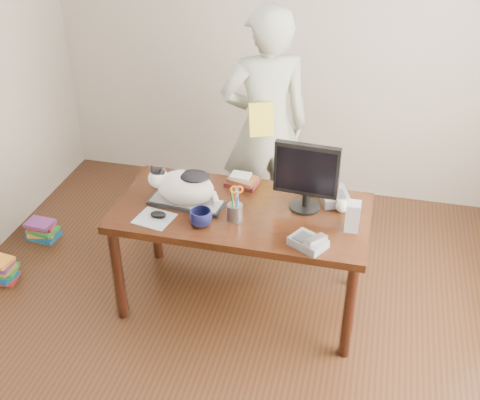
% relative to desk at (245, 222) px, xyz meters
% --- Properties ---
extents(room, '(4.50, 4.50, 4.50)m').
position_rel_desk_xyz_m(room, '(0.00, -0.68, 0.75)').
color(room, black).
rests_on(room, ground).
extents(desk, '(1.60, 0.80, 0.75)m').
position_rel_desk_xyz_m(desk, '(0.00, 0.00, 0.00)').
color(desk, black).
rests_on(desk, ground).
extents(keyboard, '(0.50, 0.23, 0.03)m').
position_rel_desk_xyz_m(keyboard, '(-0.36, -0.11, 0.16)').
color(keyboard, black).
rests_on(keyboard, desk).
extents(cat, '(0.48, 0.26, 0.27)m').
position_rel_desk_xyz_m(cat, '(-0.37, -0.11, 0.28)').
color(cat, white).
rests_on(cat, keyboard).
extents(monitor, '(0.40, 0.21, 0.45)m').
position_rel_desk_xyz_m(monitor, '(0.38, 0.02, 0.40)').
color(monitor, black).
rests_on(monitor, desk).
extents(pen_cup, '(0.12, 0.12, 0.24)m').
position_rel_desk_xyz_m(pen_cup, '(-0.01, -0.20, 0.22)').
color(pen_cup, gray).
rests_on(pen_cup, desk).
extents(mousepad, '(0.25, 0.24, 0.00)m').
position_rel_desk_xyz_m(mousepad, '(-0.50, -0.31, 0.15)').
color(mousepad, '#ABB1B7').
rests_on(mousepad, desk).
extents(mouse, '(0.11, 0.08, 0.04)m').
position_rel_desk_xyz_m(mouse, '(-0.48, -0.29, 0.17)').
color(mouse, black).
rests_on(mouse, mousepad).
extents(coffee_mug, '(0.19, 0.19, 0.11)m').
position_rel_desk_xyz_m(coffee_mug, '(-0.20, -0.31, 0.20)').
color(coffee_mug, black).
rests_on(coffee_mug, desk).
extents(phone, '(0.25, 0.23, 0.09)m').
position_rel_desk_xyz_m(phone, '(0.47, -0.37, 0.18)').
color(phone, slate).
rests_on(phone, desk).
extents(speaker, '(0.08, 0.09, 0.18)m').
position_rel_desk_xyz_m(speaker, '(0.69, -0.14, 0.24)').
color(speaker, '#A9A9AC').
rests_on(speaker, desk).
extents(baseball, '(0.08, 0.08, 0.08)m').
position_rel_desk_xyz_m(baseball, '(0.62, 0.04, 0.19)').
color(baseball, white).
rests_on(baseball, desk).
extents(book_stack, '(0.23, 0.19, 0.08)m').
position_rel_desk_xyz_m(book_stack, '(-0.07, 0.21, 0.18)').
color(book_stack, '#501516').
rests_on(book_stack, desk).
extents(calculator, '(0.23, 0.27, 0.07)m').
position_rel_desk_xyz_m(calculator, '(0.55, 0.17, 0.18)').
color(calculator, slate).
rests_on(calculator, desk).
extents(person, '(0.78, 0.66, 1.82)m').
position_rel_desk_xyz_m(person, '(-0.03, 0.81, 0.31)').
color(person, beige).
rests_on(person, ground).
extents(held_book, '(0.20, 0.16, 0.24)m').
position_rel_desk_xyz_m(held_book, '(-0.03, 0.64, 0.45)').
color(held_book, yellow).
rests_on(held_book, person).
extents(book_pile_b, '(0.26, 0.20, 0.15)m').
position_rel_desk_xyz_m(book_pile_b, '(-1.72, 0.27, -0.53)').
color(book_pile_b, '#17528A').
rests_on(book_pile_b, ground).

